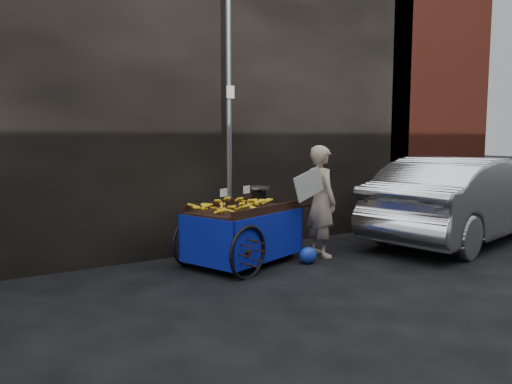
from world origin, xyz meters
TOP-DOWN VIEW (x-y plane):
  - ground at (0.00, 0.00)m, footprint 80.00×80.00m
  - building_wall at (0.39, 2.60)m, footprint 13.50×2.00m
  - street_pole at (0.30, 1.30)m, footprint 0.12×0.10m
  - banana_cart at (0.15, 0.72)m, footprint 2.25×1.56m
  - vendor at (1.40, 0.51)m, footprint 0.88×0.63m
  - plastic_bag at (0.97, 0.25)m, footprint 0.26×0.21m
  - parked_car at (4.16, 0.10)m, footprint 4.54×2.36m

SIDE VIEW (x-z plane):
  - ground at x=0.00m, z-range 0.00..0.00m
  - plastic_bag at x=0.97m, z-range 0.00..0.23m
  - banana_cart at x=0.15m, z-range 0.13..1.26m
  - parked_car at x=4.16m, z-range 0.00..1.43m
  - vendor at x=1.40m, z-range 0.00..1.64m
  - street_pole at x=0.30m, z-range 0.01..4.01m
  - building_wall at x=0.39m, z-range 0.00..5.00m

